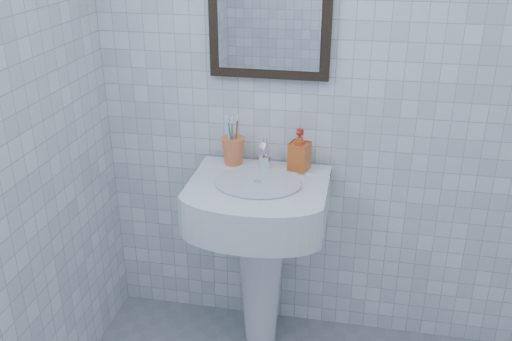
# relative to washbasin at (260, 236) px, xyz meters

# --- Properties ---
(wall_back) EXTENTS (2.20, 0.02, 2.50)m
(wall_back) POSITION_rel_washbasin_xyz_m (0.34, 0.21, 0.66)
(wall_back) COLOR white
(wall_back) RESTS_ON ground
(washbasin) EXTENTS (0.57, 0.42, 0.87)m
(washbasin) POSITION_rel_washbasin_xyz_m (0.00, 0.00, 0.00)
(washbasin) COLOR white
(washbasin) RESTS_ON ground
(faucet) EXTENTS (0.06, 0.12, 0.14)m
(faucet) POSITION_rel_washbasin_xyz_m (-0.00, 0.10, 0.33)
(faucet) COLOR white
(faucet) RESTS_ON washbasin
(toothbrush_cup) EXTENTS (0.11, 0.11, 0.12)m
(toothbrush_cup) POSITION_rel_washbasin_xyz_m (-0.14, 0.12, 0.34)
(toothbrush_cup) COLOR orange
(toothbrush_cup) RESTS_ON washbasin
(soap_dispenser) EXTENTS (0.10, 0.10, 0.18)m
(soap_dispenser) POSITION_rel_washbasin_xyz_m (0.15, 0.12, 0.37)
(soap_dispenser) COLOR red
(soap_dispenser) RESTS_ON washbasin
(wall_mirror) EXTENTS (0.50, 0.04, 0.62)m
(wall_mirror) POSITION_rel_washbasin_xyz_m (-0.00, 0.19, 0.96)
(wall_mirror) COLOR black
(wall_mirror) RESTS_ON wall_back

